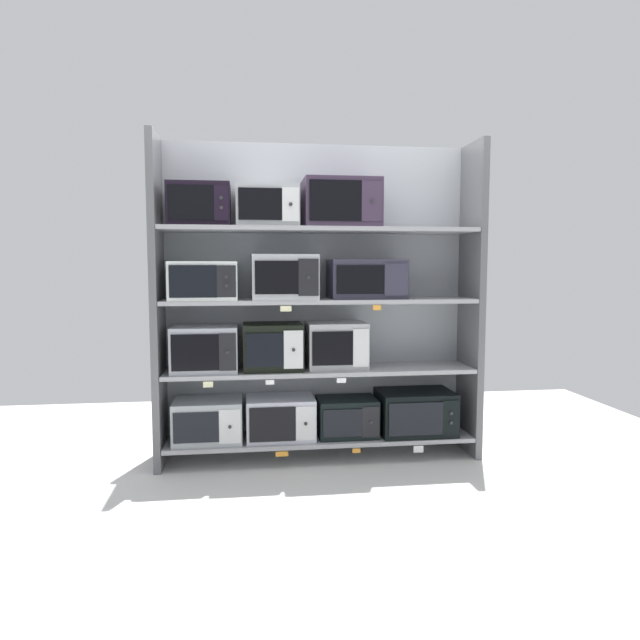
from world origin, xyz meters
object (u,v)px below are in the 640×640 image
at_px(microwave_10, 199,205).
at_px(microwave_1, 280,418).
at_px(microwave_12, 340,204).
at_px(microwave_0, 208,420).
at_px(microwave_9, 366,279).
at_px(microwave_11, 267,207).
at_px(microwave_2, 347,417).
at_px(microwave_4, 205,349).
at_px(microwave_5, 273,347).
at_px(microwave_7, 204,281).
at_px(microwave_3, 415,412).
at_px(microwave_6, 336,345).
at_px(microwave_8, 284,277).

bearing_deg(microwave_10, microwave_1, -0.00).
distance_m(microwave_1, microwave_12, 1.61).
distance_m(microwave_0, microwave_9, 1.53).
bearing_deg(microwave_11, microwave_2, 0.02).
distance_m(microwave_0, microwave_4, 0.52).
bearing_deg(microwave_5, microwave_0, -180.00).
bearing_deg(microwave_12, microwave_5, 179.95).
distance_m(microwave_7, microwave_11, 0.68).
xyz_separation_m(microwave_3, microwave_6, (-0.60, 0.00, 0.52)).
xyz_separation_m(microwave_2, microwave_6, (-0.08, 0.00, 0.54)).
height_order(microwave_2, microwave_4, microwave_4).
height_order(microwave_8, microwave_12, microwave_12).
xyz_separation_m(microwave_4, microwave_6, (0.95, 0.00, 0.01)).
bearing_deg(microwave_12, microwave_2, 0.42).
bearing_deg(microwave_8, microwave_11, -179.92).
height_order(microwave_1, microwave_3, microwave_3).
height_order(microwave_3, microwave_6, microwave_6).
distance_m(microwave_0, microwave_5, 0.71).
xyz_separation_m(microwave_1, microwave_5, (-0.05, 0.00, 0.52)).
xyz_separation_m(microwave_5, microwave_8, (0.09, -0.00, 0.50)).
height_order(microwave_6, microwave_11, microwave_11).
bearing_deg(microwave_6, microwave_3, -0.02).
distance_m(microwave_8, microwave_9, 0.60).
bearing_deg(microwave_4, microwave_2, 0.02).
height_order(microwave_1, microwave_5, microwave_5).
height_order(microwave_0, microwave_4, microwave_4).
relative_size(microwave_7, microwave_8, 1.01).
relative_size(microwave_3, microwave_9, 1.03).
bearing_deg(microwave_11, microwave_5, 0.38).
bearing_deg(microwave_10, microwave_9, 0.02).
distance_m(microwave_4, microwave_9, 1.27).
height_order(microwave_0, microwave_1, microwave_1).
bearing_deg(microwave_0, microwave_10, -179.34).
height_order(microwave_4, microwave_12, microwave_12).
height_order(microwave_0, microwave_2, microwave_0).
height_order(microwave_2, microwave_5, microwave_5).
relative_size(microwave_6, microwave_7, 0.92).
bearing_deg(microwave_4, microwave_10, -179.82).
distance_m(microwave_2, microwave_7, 1.44).
bearing_deg(microwave_7, microwave_0, 2.61).
distance_m(microwave_7, microwave_10, 0.52).
bearing_deg(microwave_8, microwave_1, -179.40).
xyz_separation_m(microwave_4, microwave_9, (1.17, 0.00, 0.49)).
xyz_separation_m(microwave_6, microwave_12, (0.03, -0.00, 1.02)).
height_order(microwave_10, microwave_11, microwave_10).
relative_size(microwave_9, microwave_12, 1.01).
bearing_deg(microwave_6, microwave_9, 0.01).
bearing_deg(microwave_0, microwave_9, 0.00).
xyz_separation_m(microwave_5, microwave_9, (0.69, 0.00, 0.48)).
height_order(microwave_4, microwave_11, microwave_11).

